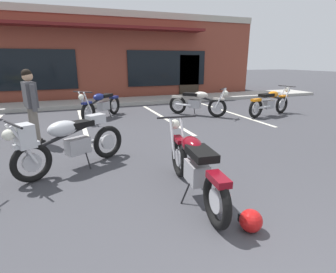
% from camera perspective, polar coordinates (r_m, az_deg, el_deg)
% --- Properties ---
extents(ground_plane, '(80.00, 80.00, 0.00)m').
position_cam_1_polar(ground_plane, '(4.88, 0.57, -6.28)').
color(ground_plane, '#3D3D42').
extents(sidewalk_kerb, '(22.00, 1.80, 0.14)m').
position_cam_1_polar(sidewalk_kerb, '(12.07, -12.67, 7.19)').
color(sidewalk_kerb, '#A8A59E').
rests_on(sidewalk_kerb, ground_plane).
extents(brick_storefront_building, '(15.99, 6.64, 4.03)m').
position_cam_1_polar(brick_storefront_building, '(15.89, -15.28, 16.14)').
color(brick_storefront_building, brown).
rests_on(brick_storefront_building, ground_plane).
extents(painted_stall_lines, '(7.87, 4.80, 0.01)m').
position_cam_1_polar(painted_stall_lines, '(8.59, -9.14, 3.41)').
color(painted_stall_lines, silver).
rests_on(painted_stall_lines, ground_plane).
extents(motorcycle_foreground_classic, '(0.68, 2.11, 0.98)m').
position_cam_1_polar(motorcycle_foreground_classic, '(3.70, 5.66, -6.12)').
color(motorcycle_foreground_classic, black).
rests_on(motorcycle_foreground_classic, ground_plane).
extents(motorcycle_red_sportbike, '(1.59, 1.71, 0.98)m').
position_cam_1_polar(motorcycle_red_sportbike, '(8.99, -14.07, 6.68)').
color(motorcycle_red_sportbike, black).
rests_on(motorcycle_red_sportbike, ground_plane).
extents(motorcycle_silver_naked, '(1.92, 1.26, 0.98)m').
position_cam_1_polar(motorcycle_silver_naked, '(4.84, -20.86, -0.94)').
color(motorcycle_silver_naked, black).
rests_on(motorcycle_silver_naked, ground_plane).
extents(motorcycle_blue_standard, '(1.62, 1.68, 0.98)m').
position_cam_1_polar(motorcycle_blue_standard, '(9.25, 6.33, 7.32)').
color(motorcycle_blue_standard, black).
rests_on(motorcycle_blue_standard, ground_plane).
extents(motorcycle_orange_scrambler, '(2.08, 0.88, 0.98)m').
position_cam_1_polar(motorcycle_orange_scrambler, '(9.83, 21.03, 6.87)').
color(motorcycle_orange_scrambler, black).
rests_on(motorcycle_orange_scrambler, ground_plane).
extents(person_in_shorts_foreground, '(0.37, 0.60, 1.68)m').
position_cam_1_polar(person_in_shorts_foreground, '(6.65, -27.28, 6.48)').
color(person_in_shorts_foreground, black).
rests_on(person_in_shorts_foreground, ground_plane).
extents(helmet_on_pavement, '(0.26, 0.26, 0.26)m').
position_cam_1_polar(helmet_on_pavement, '(3.25, 17.29, -16.82)').
color(helmet_on_pavement, '#B71414').
rests_on(helmet_on_pavement, ground_plane).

